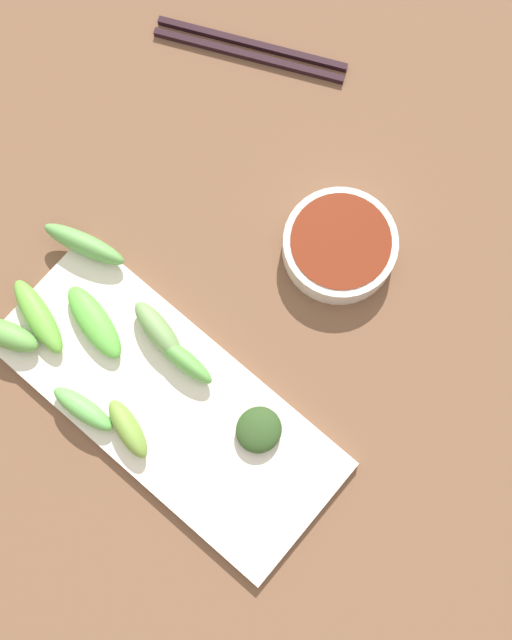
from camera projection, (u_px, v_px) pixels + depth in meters
name	position (u px, v px, depth m)	size (l,w,h in m)	color
tabletop	(243.00, 362.00, 0.90)	(2.10, 2.10, 0.02)	brown
sauce_bowl	(341.00, 247.00, 0.89)	(0.12, 0.12, 0.04)	silver
serving_plate	(168.00, 403.00, 0.87)	(0.16, 0.39, 0.01)	silver
broccoli_stalk_0	(83.00, 409.00, 0.85)	(0.02, 0.07, 0.02)	#67BC58
broccoli_stalk_1	(128.00, 429.00, 0.85)	(0.02, 0.07, 0.03)	#75A13D
broccoli_stalk_2	(7.00, 335.00, 0.87)	(0.03, 0.07, 0.03)	#65A74A
broccoli_leafy_3	(259.00, 430.00, 0.85)	(0.05, 0.05, 0.02)	#2D4B20
broccoli_stalk_4	(158.00, 331.00, 0.87)	(0.03, 0.08, 0.03)	#739F5A
broccoli_stalk_5	(38.00, 316.00, 0.87)	(0.03, 0.09, 0.02)	#68B33E
broccoli_stalk_6	(84.00, 244.00, 0.89)	(0.02, 0.10, 0.03)	#62A351
broccoli_stalk_7	(184.00, 360.00, 0.86)	(0.02, 0.08, 0.03)	#5FA94A
broccoli_stalk_8	(94.00, 322.00, 0.87)	(0.03, 0.09, 0.02)	#5EB942
chopsticks	(250.00, 50.00, 0.96)	(0.12, 0.22, 0.01)	black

